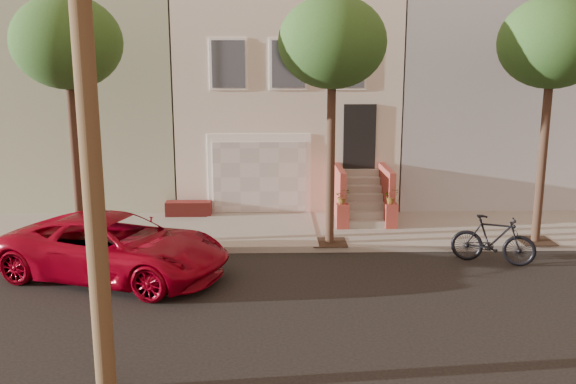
{
  "coord_description": "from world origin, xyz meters",
  "views": [
    {
      "loc": [
        -0.5,
        -11.62,
        4.88
      ],
      "look_at": [
        -0.12,
        3.0,
        1.72
      ],
      "focal_mm": 38.24,
      "sensor_mm": 36.0,
      "label": 1
    }
  ],
  "objects": [
    {
      "name": "ground",
      "position": [
        0.0,
        0.0,
        0.0
      ],
      "size": [
        90.0,
        90.0,
        0.0
      ],
      "primitive_type": "plane",
      "color": "black",
      "rests_on": "ground"
    },
    {
      "name": "sidewalk",
      "position": [
        0.0,
        5.35,
        0.07
      ],
      "size": [
        40.0,
        3.7,
        0.15
      ],
      "primitive_type": "cube",
      "color": "gray",
      "rests_on": "ground"
    },
    {
      "name": "house_row",
      "position": [
        0.0,
        11.19,
        3.64
      ],
      "size": [
        33.1,
        11.7,
        7.0
      ],
      "color": "beige",
      "rests_on": "sidewalk"
    },
    {
      "name": "tree_left",
      "position": [
        -5.5,
        3.9,
        5.26
      ],
      "size": [
        2.7,
        2.57,
        6.3
      ],
      "color": "#2D2116",
      "rests_on": "sidewalk"
    },
    {
      "name": "tree_mid",
      "position": [
        1.0,
        3.9,
        5.26
      ],
      "size": [
        2.7,
        2.57,
        6.3
      ],
      "color": "#2D2116",
      "rests_on": "sidewalk"
    },
    {
      "name": "tree_right",
      "position": [
        6.5,
        3.9,
        5.26
      ],
      "size": [
        2.7,
        2.57,
        6.3
      ],
      "color": "#2D2116",
      "rests_on": "sidewalk"
    },
    {
      "name": "pickup_truck",
      "position": [
        -4.07,
        1.81,
        0.72
      ],
      "size": [
        5.71,
        3.97,
        1.45
      ],
      "primitive_type": "imported",
      "rotation": [
        0.0,
        0.0,
        1.24
      ],
      "color": "maroon",
      "rests_on": "ground"
    },
    {
      "name": "motorcycle",
      "position": [
        4.87,
        2.56,
        0.6
      ],
      "size": [
        2.05,
        1.29,
        1.2
      ],
      "primitive_type": "imported",
      "rotation": [
        0.0,
        0.0,
        1.17
      ],
      "color": "black",
      "rests_on": "ground"
    }
  ]
}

